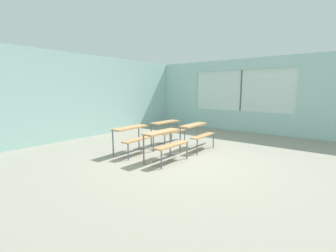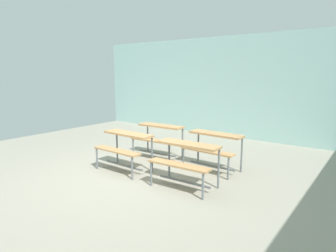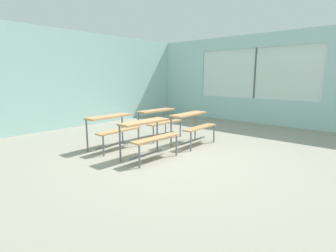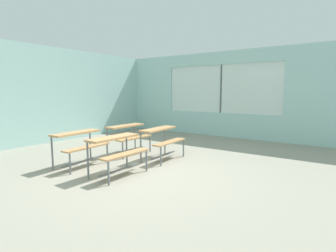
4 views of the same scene
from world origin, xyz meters
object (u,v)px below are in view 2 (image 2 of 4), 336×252
(desk_bench_r1c1, at_px, (213,143))
(desk_bench_r0c1, at_px, (185,155))
(desk_bench_r1c0, at_px, (158,133))
(desk_bench_r0c0, at_px, (125,142))

(desk_bench_r1c1, bearing_deg, desk_bench_r0c1, -86.10)
(desk_bench_r0c1, xyz_separation_m, desk_bench_r1c0, (-1.48, 1.11, 0.00))
(desk_bench_r1c0, bearing_deg, desk_bench_r0c0, -91.26)
(desk_bench_r0c0, height_order, desk_bench_r1c0, same)
(desk_bench_r1c0, bearing_deg, desk_bench_r0c1, -39.73)
(desk_bench_r0c0, distance_m, desk_bench_r1c0, 1.10)
(desk_bench_r0c0, xyz_separation_m, desk_bench_r1c0, (-0.03, 1.10, 0.00))
(desk_bench_r0c0, distance_m, desk_bench_r1c1, 1.75)
(desk_bench_r0c1, height_order, desk_bench_r1c1, same)
(desk_bench_r0c0, height_order, desk_bench_r0c1, same)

